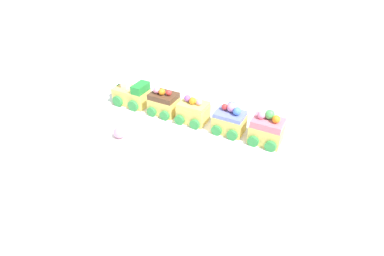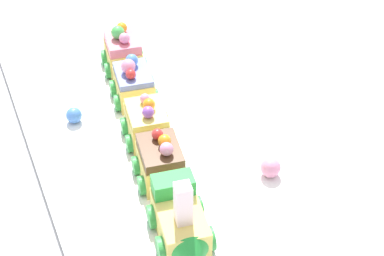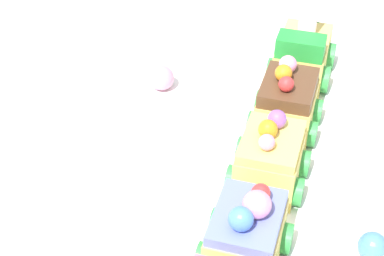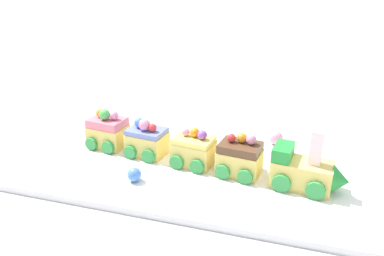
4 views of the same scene
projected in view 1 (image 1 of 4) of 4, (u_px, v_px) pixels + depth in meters
ground_plane at (178, 131)px, 0.73m from camera, size 10.00×10.00×0.00m
display_board at (178, 129)px, 0.72m from camera, size 0.82×0.40×0.01m
cake_train_locomotive at (129, 94)px, 0.80m from camera, size 0.12×0.08×0.10m
cake_car_chocolate at (164, 103)px, 0.76m from camera, size 0.08×0.07×0.07m
cake_car_lemon at (193, 112)px, 0.73m from camera, size 0.08×0.07×0.07m
cake_car_blueberry at (230, 121)px, 0.69m from camera, size 0.08×0.07×0.07m
cake_car_strawberry at (267, 130)px, 0.66m from camera, size 0.08×0.07×0.08m
gumball_pink at (119, 132)px, 0.68m from camera, size 0.03×0.03×0.03m
gumball_blue at (232, 106)px, 0.78m from camera, size 0.02×0.02×0.02m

